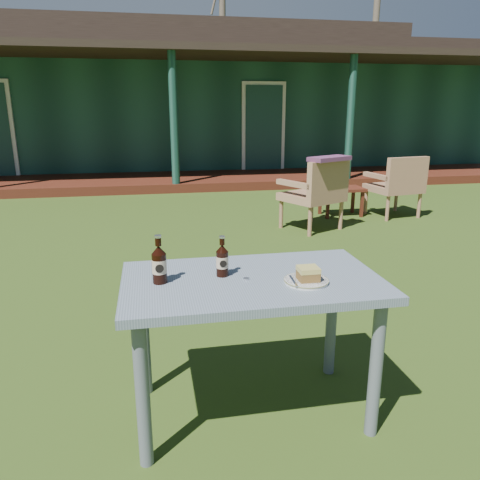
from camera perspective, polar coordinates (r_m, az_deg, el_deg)
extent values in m
plane|color=#334916|center=(3.92, -3.59, -6.40)|extent=(80.00, 80.00, 0.00)
cube|color=#183E33|center=(13.11, -9.20, 14.94)|extent=(15.00, 6.00, 2.60)
cube|color=black|center=(13.17, -9.50, 21.25)|extent=(15.80, 6.80, 0.30)
cube|color=black|center=(13.21, -9.59, 22.98)|extent=(12.00, 3.50, 0.60)
cube|color=#481C11|center=(9.32, -8.05, 7.10)|extent=(15.00, 1.80, 0.16)
cube|color=black|center=(9.26, -8.65, 21.74)|extent=(15.40, 2.00, 0.12)
cylinder|color=#183E33|center=(8.42, -8.05, 14.01)|extent=(0.14, 0.14, 2.45)
cylinder|color=#183E33|center=(9.18, 13.29, 13.90)|extent=(0.14, 0.14, 2.45)
cube|color=white|center=(10.38, 2.87, 13.24)|extent=(0.95, 0.06, 2.00)
cube|color=#193D38|center=(10.35, 2.91, 13.23)|extent=(0.80, 0.04, 1.85)
cylinder|color=brown|center=(22.60, -2.13, 24.24)|extent=(0.28, 0.28, 9.50)
cylinder|color=brown|center=(23.22, 16.32, 25.32)|extent=(0.28, 0.28, 11.00)
cube|color=slate|center=(2.20, 1.47, -5.13)|extent=(1.20, 0.70, 0.04)
cylinder|color=slate|center=(2.08, -11.78, -17.99)|extent=(0.06, 0.06, 0.68)
cylinder|color=slate|center=(2.29, 16.22, -14.91)|extent=(0.06, 0.06, 0.68)
cylinder|color=slate|center=(2.55, -11.67, -11.24)|extent=(0.06, 0.06, 0.68)
cylinder|color=slate|center=(2.72, 11.09, -9.37)|extent=(0.06, 0.06, 0.68)
cylinder|color=silver|center=(2.15, 8.08, -4.97)|extent=(0.20, 0.20, 0.01)
cylinder|color=olive|center=(2.15, 8.08, -4.85)|extent=(0.20, 0.20, 0.00)
cube|color=brown|center=(2.14, 8.29, -4.34)|extent=(0.09, 0.08, 0.04)
cube|color=tan|center=(2.13, 8.33, -3.56)|extent=(0.09, 0.09, 0.02)
cube|color=silver|center=(2.12, 6.50, -4.97)|extent=(0.02, 0.14, 0.00)
cylinder|color=black|center=(2.20, -2.17, -2.91)|extent=(0.06, 0.06, 0.12)
cone|color=black|center=(2.17, -2.19, -1.01)|extent=(0.06, 0.06, 0.03)
cylinder|color=black|center=(2.16, -2.20, -0.17)|extent=(0.02, 0.02, 0.03)
cylinder|color=silver|center=(2.16, -2.21, 0.37)|extent=(0.03, 0.03, 0.01)
cylinder|color=tan|center=(2.19, -2.18, -2.69)|extent=(0.06, 0.06, 0.06)
cylinder|color=black|center=(2.17, -2.06, -2.93)|extent=(0.03, 0.00, 0.03)
cylinder|color=black|center=(2.14, -9.79, -3.43)|extent=(0.07, 0.07, 0.14)
cone|color=black|center=(2.11, -9.91, -1.19)|extent=(0.07, 0.07, 0.04)
cylinder|color=black|center=(2.10, -9.95, -0.20)|extent=(0.03, 0.03, 0.04)
cylinder|color=silver|center=(2.09, -9.99, 0.44)|extent=(0.03, 0.03, 0.01)
cylinder|color=tan|center=(2.13, -9.81, -3.16)|extent=(0.07, 0.07, 0.06)
cylinder|color=black|center=(2.10, -9.79, -3.46)|extent=(0.04, 0.00, 0.04)
cylinder|color=silver|center=(2.16, 0.76, -4.76)|extent=(0.03, 0.03, 0.01)
cube|color=#9A6C4D|center=(5.92, 8.72, 5.21)|extent=(0.85, 0.83, 0.09)
cube|color=#9A6C4D|center=(5.70, 10.74, 7.35)|extent=(0.62, 0.36, 0.43)
cube|color=#9A6C4D|center=(6.11, 10.56, 7.25)|extent=(0.32, 0.54, 0.06)
cube|color=#9A6C4D|center=(5.70, 6.61, 6.80)|extent=(0.32, 0.54, 0.06)
cylinder|color=#9A6C4D|center=(6.32, 8.71, 3.82)|extent=(0.05, 0.05, 0.36)
cylinder|color=#9A6C4D|center=(5.95, 5.04, 3.18)|extent=(0.05, 0.05, 0.36)
cylinder|color=#9A6C4D|center=(5.99, 12.19, 2.97)|extent=(0.05, 0.05, 0.36)
cylinder|color=#9A6C4D|center=(5.60, 8.53, 2.25)|extent=(0.05, 0.05, 0.36)
cube|color=#9A6C4D|center=(6.90, 18.19, 6.01)|extent=(0.72, 0.69, 0.09)
cube|color=#9A6C4D|center=(6.67, 19.74, 7.73)|extent=(0.63, 0.18, 0.41)
cube|color=#9A6C4D|center=(7.07, 20.01, 7.55)|extent=(0.16, 0.55, 0.06)
cube|color=#9A6C4D|center=(6.72, 16.35, 7.48)|extent=(0.16, 0.55, 0.06)
cylinder|color=#9A6C4D|center=(7.29, 18.49, 4.74)|extent=(0.05, 0.05, 0.35)
cylinder|color=#9A6C4D|center=(6.97, 15.09, 4.53)|extent=(0.05, 0.05, 0.35)
cylinder|color=#9A6C4D|center=(6.93, 21.00, 3.94)|extent=(0.05, 0.05, 0.35)
cylinder|color=#9A6C4D|center=(6.59, 17.54, 3.70)|extent=(0.05, 0.05, 0.35)
cube|color=#5D2F52|center=(5.67, 10.87, 9.72)|extent=(0.58, 0.44, 0.05)
cube|color=#481C11|center=(6.73, 12.27, 6.11)|extent=(0.60, 0.40, 0.04)
cube|color=#481C11|center=(6.54, 10.65, 4.13)|extent=(0.04, 0.04, 0.36)
cube|color=#481C11|center=(6.73, 14.63, 4.22)|extent=(0.04, 0.04, 0.36)
cube|color=#481C11|center=(6.81, 9.74, 4.64)|extent=(0.04, 0.04, 0.36)
cube|color=#481C11|center=(7.00, 13.60, 4.73)|extent=(0.04, 0.04, 0.36)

